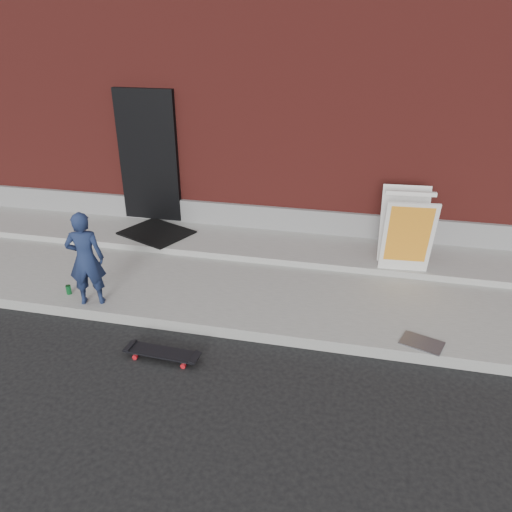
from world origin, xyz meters
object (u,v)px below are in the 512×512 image
(child, at_px, (86,259))
(pizza_sign, at_px, (406,231))
(soda_can, at_px, (69,290))
(skateboard, at_px, (162,353))

(child, distance_m, pizza_sign, 4.39)
(pizza_sign, relative_size, soda_can, 9.04)
(child, xyz_separation_m, pizza_sign, (4.02, 1.77, 0.04))
(child, relative_size, skateboard, 1.46)
(child, relative_size, pizza_sign, 1.11)
(child, height_order, skateboard, child)
(skateboard, bearing_deg, child, 149.77)
(child, bearing_deg, skateboard, 131.18)
(child, bearing_deg, pizza_sign, -174.78)
(skateboard, bearing_deg, pizza_sign, 42.73)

